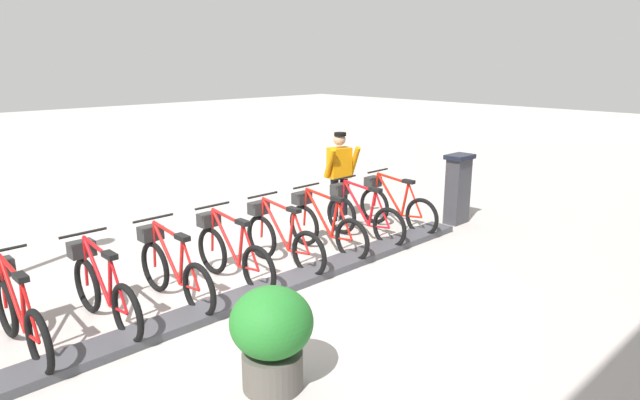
{
  "coord_description": "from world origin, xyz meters",
  "views": [
    {
      "loc": [
        -5.17,
        4.13,
        2.93
      ],
      "look_at": [
        0.5,
        -1.34,
        0.9
      ],
      "focal_mm": 30.61,
      "sensor_mm": 36.0,
      "label": 1
    }
  ],
  "objects": [
    {
      "name": "ground_plane",
      "position": [
        0.0,
        0.0,
        0.0
      ],
      "size": [
        60.0,
        60.0,
        0.0
      ],
      "primitive_type": "plane",
      "color": "#BAAFA9"
    },
    {
      "name": "dock_rail_base",
      "position": [
        0.0,
        0.0,
        0.05
      ],
      "size": [
        0.44,
        7.77,
        0.1
      ],
      "primitive_type": "cube",
      "color": "#47474C",
      "rests_on": "ground"
    },
    {
      "name": "payment_kiosk",
      "position": [
        0.05,
        -4.41,
        0.67
      ],
      "size": [
        0.36,
        0.52,
        1.28
      ],
      "color": "#38383D",
      "rests_on": "ground"
    },
    {
      "name": "bike_docked_0",
      "position": [
        0.63,
        -3.29,
        0.43
      ],
      "size": [
        1.72,
        0.54,
        1.02
      ],
      "color": "black",
      "rests_on": "ground"
    },
    {
      "name": "bike_docked_1",
      "position": [
        0.63,
        -2.41,
        0.43
      ],
      "size": [
        1.72,
        0.54,
        1.02
      ],
      "color": "black",
      "rests_on": "ground"
    },
    {
      "name": "bike_docked_2",
      "position": [
        0.63,
        -1.54,
        0.43
      ],
      "size": [
        1.72,
        0.54,
        1.02
      ],
      "color": "black",
      "rests_on": "ground"
    },
    {
      "name": "bike_docked_3",
      "position": [
        0.63,
        -0.67,
        0.43
      ],
      "size": [
        1.72,
        0.54,
        1.02
      ],
      "color": "black",
      "rests_on": "ground"
    },
    {
      "name": "bike_docked_4",
      "position": [
        0.63,
        0.2,
        0.43
      ],
      "size": [
        1.72,
        0.54,
        1.02
      ],
      "color": "black",
      "rests_on": "ground"
    },
    {
      "name": "bike_docked_5",
      "position": [
        0.63,
        1.07,
        0.43
      ],
      "size": [
        1.72,
        0.54,
        1.02
      ],
      "color": "black",
      "rests_on": "ground"
    },
    {
      "name": "bike_docked_6",
      "position": [
        0.63,
        1.94,
        0.43
      ],
      "size": [
        1.72,
        0.54,
        1.02
      ],
      "color": "black",
      "rests_on": "ground"
    },
    {
      "name": "bike_docked_7",
      "position": [
        0.63,
        2.81,
        0.43
      ],
      "size": [
        1.72,
        0.54,
        1.02
      ],
      "color": "black",
      "rests_on": "ground"
    },
    {
      "name": "worker_near_rack",
      "position": [
        1.65,
        -2.95,
        0.91
      ],
      "size": [
        0.57,
        0.69,
        1.66
      ],
      "color": "white",
      "rests_on": "ground"
    },
    {
      "name": "planter_bush",
      "position": [
        -1.66,
        1.35,
        0.54
      ],
      "size": [
        0.76,
        0.76,
        0.97
      ],
      "color": "#59544C",
      "rests_on": "ground"
    }
  ]
}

